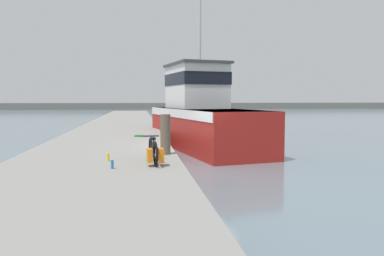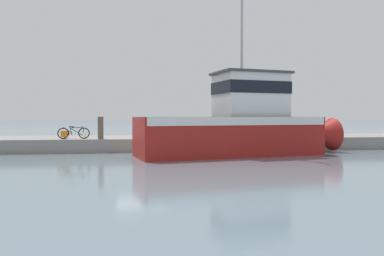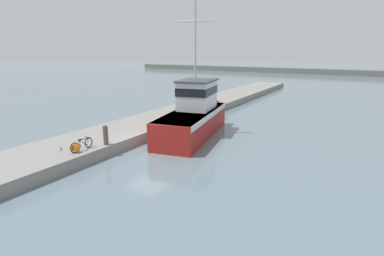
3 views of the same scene
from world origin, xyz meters
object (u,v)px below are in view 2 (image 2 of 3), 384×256
object	(u,v)px
bicycle_touring	(70,133)
water_bottle_on_curb	(64,136)
mooring_post	(101,128)
water_bottle_by_bike	(85,136)
fishing_boat_main	(241,123)

from	to	relation	value
bicycle_touring	water_bottle_on_curb	world-z (taller)	bicycle_touring
bicycle_touring	mooring_post	bearing A→B (deg)	71.36
water_bottle_on_curb	water_bottle_by_bike	bearing A→B (deg)	99.64
bicycle_touring	fishing_boat_main	bearing A→B (deg)	68.84
fishing_boat_main	water_bottle_on_curb	size ratio (longest dim) A/B	53.74
fishing_boat_main	water_bottle_on_curb	world-z (taller)	fishing_boat_main
water_bottle_by_bike	water_bottle_on_curb	world-z (taller)	water_bottle_by_bike
fishing_boat_main	bicycle_touring	distance (m)	9.17
bicycle_touring	water_bottle_on_curb	bearing A→B (deg)	-157.75
water_bottle_by_bike	water_bottle_on_curb	distance (m)	1.13
water_bottle_by_bike	water_bottle_on_curb	bearing A→B (deg)	-80.36
fishing_boat_main	mooring_post	distance (m)	7.46
fishing_boat_main	water_bottle_by_bike	xyz separation A→B (m)	(-3.82, -8.15, -0.75)
bicycle_touring	water_bottle_by_bike	xyz separation A→B (m)	(-1.20, 0.61, -0.20)
bicycle_touring	mooring_post	xyz separation A→B (m)	(0.41, 1.64, 0.29)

